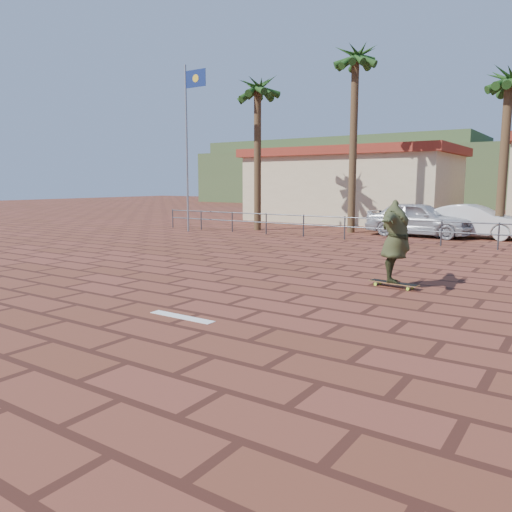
# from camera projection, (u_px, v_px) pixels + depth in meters

# --- Properties ---
(ground) EXTENTS (120.00, 120.00, 0.00)m
(ground) POSITION_uv_depth(u_px,v_px,m) (196.00, 299.00, 10.44)
(ground) COLOR brown
(ground) RESTS_ON ground
(paint_stripe) EXTENTS (1.40, 0.22, 0.01)m
(paint_stripe) POSITION_uv_depth(u_px,v_px,m) (182.00, 317.00, 9.07)
(paint_stripe) COLOR white
(paint_stripe) RESTS_ON ground
(guardrail) EXTENTS (24.06, 0.06, 1.00)m
(guardrail) POSITION_uv_depth(u_px,v_px,m) (391.00, 226.00, 20.18)
(guardrail) COLOR #47494F
(guardrail) RESTS_ON ground
(flagpole) EXTENTS (1.30, 0.10, 8.00)m
(flagpole) POSITION_uv_depth(u_px,v_px,m) (188.00, 137.00, 24.25)
(flagpole) COLOR gray
(flagpole) RESTS_ON ground
(palm_far_left) EXTENTS (2.40, 2.40, 8.25)m
(palm_far_left) POSITION_uv_depth(u_px,v_px,m) (258.00, 93.00, 24.66)
(palm_far_left) COLOR brown
(palm_far_left) RESTS_ON ground
(palm_left) EXTENTS (2.40, 2.40, 9.45)m
(palm_left) POSITION_uv_depth(u_px,v_px,m) (356.00, 63.00, 23.24)
(palm_left) COLOR brown
(palm_left) RESTS_ON ground
(palm_center) EXTENTS (2.40, 2.40, 7.75)m
(palm_center) POSITION_uv_depth(u_px,v_px,m) (509.00, 85.00, 20.28)
(palm_center) COLOR brown
(palm_center) RESTS_ON ground
(building_west) EXTENTS (12.60, 7.60, 4.50)m
(building_west) POSITION_uv_depth(u_px,v_px,m) (352.00, 185.00, 31.47)
(building_west) COLOR beige
(building_west) RESTS_ON ground
(hill_back) EXTENTS (35.00, 14.00, 8.00)m
(hill_back) POSITION_uv_depth(u_px,v_px,m) (343.00, 171.00, 67.95)
(hill_back) COLOR #384C28
(hill_back) RESTS_ON ground
(longboard) EXTENTS (1.20, 0.42, 0.12)m
(longboard) POSITION_uv_depth(u_px,v_px,m) (394.00, 283.00, 11.64)
(longboard) COLOR olive
(longboard) RESTS_ON ground
(skateboarder) EXTENTS (1.14, 2.45, 1.92)m
(skateboarder) POSITION_uv_depth(u_px,v_px,m) (395.00, 241.00, 11.50)
(skateboarder) COLOR #34391F
(skateboarder) RESTS_ON longboard
(car_silver) EXTENTS (4.71, 2.07, 1.58)m
(car_silver) POSITION_uv_depth(u_px,v_px,m) (419.00, 219.00, 22.58)
(car_silver) COLOR #A4A6AB
(car_silver) RESTS_ON ground
(car_white) EXTENTS (4.50, 1.80, 1.46)m
(car_white) POSITION_uv_depth(u_px,v_px,m) (474.00, 221.00, 21.99)
(car_white) COLOR silver
(car_white) RESTS_ON ground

